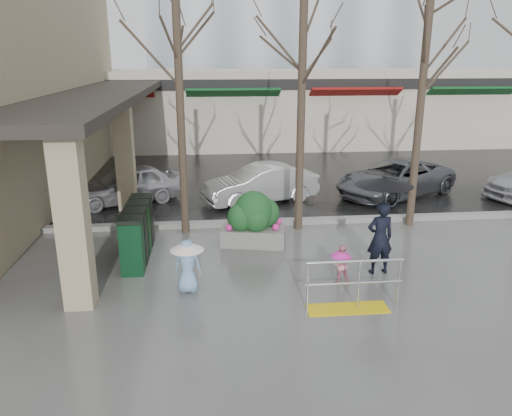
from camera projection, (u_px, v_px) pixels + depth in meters
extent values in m
plane|color=#51514F|center=(273.00, 285.00, 10.75)|extent=(120.00, 120.00, 0.00)
cube|color=black|center=(228.00, 133.00, 31.69)|extent=(120.00, 36.00, 0.01)
cube|color=gray|center=(255.00, 223.00, 14.54)|extent=(120.00, 0.30, 0.15)
cube|color=#2D2823|center=(102.00, 90.00, 16.85)|extent=(2.80, 18.00, 0.25)
cube|color=tan|center=(73.00, 221.00, 9.40)|extent=(0.55, 0.55, 3.50)
cube|color=tan|center=(125.00, 155.00, 15.58)|extent=(0.55, 0.55, 3.50)
cube|color=beige|center=(266.00, 108.00, 27.49)|extent=(34.00, 6.00, 4.00)
cube|color=maroon|center=(107.00, 97.00, 23.72)|extent=(4.50, 1.68, 0.87)
cube|color=#0F4C1E|center=(233.00, 96.00, 24.29)|extent=(4.50, 1.68, 0.87)
cube|color=maroon|center=(353.00, 95.00, 24.86)|extent=(4.50, 1.68, 0.87)
cube|color=#0F4C1E|center=(468.00, 94.00, 25.43)|extent=(4.50, 1.68, 0.87)
cube|color=black|center=(274.00, 84.00, 24.32)|extent=(34.00, 0.35, 0.50)
cube|color=yellow|center=(347.00, 309.00, 9.73)|extent=(1.60, 0.50, 0.02)
cylinder|color=silver|center=(308.00, 288.00, 9.51)|extent=(0.05, 0.05, 1.00)
cylinder|color=silver|center=(359.00, 285.00, 9.61)|extent=(0.05, 0.05, 1.00)
cylinder|color=silver|center=(399.00, 283.00, 9.68)|extent=(0.05, 0.05, 1.00)
cylinder|color=silver|center=(355.00, 261.00, 9.45)|extent=(1.90, 0.06, 0.06)
cylinder|color=silver|center=(354.00, 283.00, 9.58)|extent=(1.90, 0.04, 0.04)
cylinder|color=#382B21|center=(180.00, 109.00, 13.00)|extent=(0.22, 0.22, 6.80)
cylinder|color=#382B21|center=(301.00, 104.00, 13.27)|extent=(0.22, 0.22, 7.00)
cylinder|color=#382B21|center=(420.00, 112.00, 13.66)|extent=(0.22, 0.22, 6.50)
imported|color=black|center=(380.00, 238.00, 11.14)|extent=(0.65, 0.46, 1.68)
cylinder|color=black|center=(383.00, 201.00, 10.88)|extent=(0.02, 0.02, 1.06)
cone|color=black|center=(384.00, 181.00, 10.75)|extent=(1.26, 1.26, 0.18)
sphere|color=black|center=(385.00, 176.00, 10.72)|extent=(0.05, 0.05, 0.05)
imported|color=pink|center=(341.00, 264.00, 10.72)|extent=(0.47, 0.38, 0.89)
cylinder|color=black|center=(341.00, 257.00, 10.67)|extent=(0.02, 0.02, 0.39)
cone|color=#F927B9|center=(341.00, 253.00, 10.64)|extent=(0.45, 0.45, 0.18)
sphere|color=black|center=(342.00, 248.00, 10.61)|extent=(0.05, 0.05, 0.05)
imported|color=#7AABD9|center=(188.00, 266.00, 10.32)|extent=(0.61, 0.45, 1.15)
cylinder|color=black|center=(187.00, 254.00, 10.24)|extent=(0.02, 0.02, 0.53)
cone|color=white|center=(187.00, 246.00, 10.19)|extent=(0.71, 0.71, 0.18)
sphere|color=black|center=(187.00, 241.00, 10.15)|extent=(0.05, 0.05, 0.05)
cube|color=slate|center=(253.00, 236.00, 13.03)|extent=(1.77, 1.14, 0.46)
ellipsoid|color=#143F1E|center=(253.00, 211.00, 12.83)|extent=(1.00, 0.90, 1.05)
sphere|color=#143F1E|center=(241.00, 217.00, 12.75)|extent=(0.72, 0.72, 0.72)
sphere|color=#143F1E|center=(265.00, 213.00, 13.02)|extent=(0.76, 0.76, 0.76)
cube|color=#0C371C|center=(132.00, 248.00, 11.18)|extent=(0.50, 0.50, 1.22)
cube|color=black|center=(130.00, 220.00, 10.99)|extent=(0.54, 0.54, 0.09)
cube|color=black|center=(136.00, 238.00, 11.76)|extent=(0.50, 0.50, 1.22)
cube|color=black|center=(134.00, 211.00, 11.57)|extent=(0.54, 0.54, 0.09)
cube|color=#0C3812|center=(139.00, 230.00, 12.35)|extent=(0.50, 0.50, 1.22)
cube|color=black|center=(138.00, 204.00, 12.15)|extent=(0.54, 0.54, 0.09)
cube|color=black|center=(143.00, 222.00, 12.93)|extent=(0.50, 0.50, 1.22)
cube|color=black|center=(141.00, 197.00, 12.73)|extent=(0.54, 0.54, 0.09)
imported|color=#B5B5BA|center=(126.00, 185.00, 16.58)|extent=(3.99, 2.80, 1.26)
imported|color=silver|center=(261.00, 184.00, 16.67)|extent=(4.05, 2.49, 1.26)
imported|color=#57595E|center=(395.00, 178.00, 17.45)|extent=(4.98, 4.03, 1.26)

